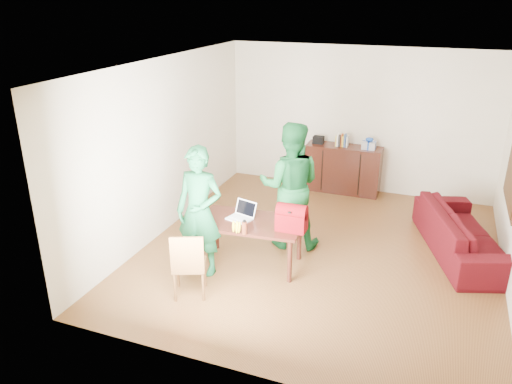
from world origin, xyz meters
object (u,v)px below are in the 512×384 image
at_px(chair, 190,276).
at_px(bottle, 244,227).
at_px(table, 251,226).
at_px(laptop, 239,217).
at_px(red_bag, 292,220).
at_px(sofa, 463,233).
at_px(person_near, 199,212).
at_px(person_far, 290,186).

xyz_separation_m(chair, bottle, (0.50, 0.60, 0.50)).
xyz_separation_m(table, laptop, (-0.17, -0.00, 0.12)).
distance_m(table, red_bag, 0.64).
distance_m(red_bag, sofa, 2.66).
xyz_separation_m(person_near, bottle, (0.63, 0.03, -0.13)).
relative_size(table, bottle, 7.49).
bearing_deg(person_far, laptop, 44.35).
bearing_deg(person_far, table, 54.10).
xyz_separation_m(chair, person_near, (-0.13, 0.57, 0.63)).
bearing_deg(sofa, person_near, 99.75).
height_order(person_near, bottle, person_near).
xyz_separation_m(laptop, sofa, (2.93, 1.41, -0.38)).
xyz_separation_m(table, chair, (-0.43, -0.99, -0.32)).
bearing_deg(bottle, person_far, 77.85).
bearing_deg(sofa, table, 97.98).
height_order(person_far, laptop, person_far).
height_order(chair, laptop, laptop).
xyz_separation_m(person_far, sofa, (2.45, 0.64, -0.63)).
bearing_deg(laptop, person_far, 73.38).
bearing_deg(person_far, person_near, 39.95).
bearing_deg(laptop, chair, -89.65).
height_order(laptop, bottle, laptop).
xyz_separation_m(person_near, sofa, (3.32, 1.83, -0.57)).
height_order(table, sofa, table).
distance_m(chair, bottle, 0.93).
bearing_deg(bottle, sofa, 33.70).
distance_m(person_near, red_bag, 1.22).
bearing_deg(bottle, red_bag, 31.87).
xyz_separation_m(table, sofa, (2.76, 1.41, -0.26)).
distance_m(person_far, bottle, 1.20).
relative_size(table, person_near, 0.83).
distance_m(chair, red_bag, 1.49).
relative_size(person_far, laptop, 5.01).
distance_m(person_near, sofa, 3.84).
xyz_separation_m(chair, person_far, (0.75, 1.76, 0.69)).
relative_size(chair, bottle, 4.53).
relative_size(person_near, person_far, 0.93).
distance_m(chair, person_far, 2.03).
xyz_separation_m(chair, red_bag, (1.03, 0.93, 0.55)).
distance_m(laptop, red_bag, 0.77).
xyz_separation_m(chair, sofa, (3.20, 2.40, 0.06)).
relative_size(person_far, red_bag, 4.83).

